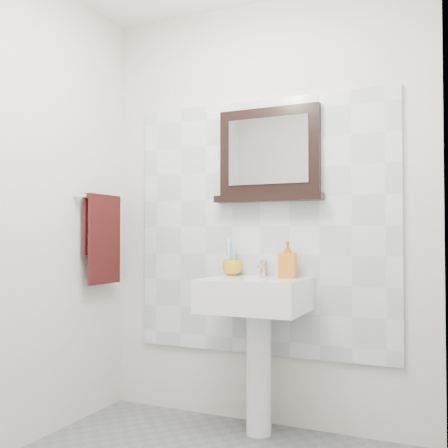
# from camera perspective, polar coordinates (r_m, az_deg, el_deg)

# --- Properties ---
(back_wall) EXTENTS (2.00, 0.01, 2.50)m
(back_wall) POSITION_cam_1_polar(r_m,az_deg,el_deg) (3.11, 4.09, 1.59)
(back_wall) COLOR silver
(back_wall) RESTS_ON ground
(right_wall) EXTENTS (0.01, 2.20, 2.50)m
(right_wall) POSITION_cam_1_polar(r_m,az_deg,el_deg) (1.82, 21.90, 3.92)
(right_wall) COLOR silver
(right_wall) RESTS_ON ground
(splashback) EXTENTS (1.60, 0.02, 1.50)m
(splashback) POSITION_cam_1_polar(r_m,az_deg,el_deg) (3.10, 4.01, -0.25)
(splashback) COLOR silver
(splashback) RESTS_ON back_wall
(pedestal_sink) EXTENTS (0.55, 0.44, 0.96)m
(pedestal_sink) POSITION_cam_1_polar(r_m,az_deg,el_deg) (2.91, 3.46, -9.53)
(pedestal_sink) COLOR white
(pedestal_sink) RESTS_ON ground
(toothbrush_cup) EXTENTS (0.15, 0.15, 0.09)m
(toothbrush_cup) POSITION_cam_1_polar(r_m,az_deg,el_deg) (3.09, 0.89, -4.77)
(toothbrush_cup) COLOR gold
(toothbrush_cup) RESTS_ON pedestal_sink
(toothbrushes) EXTENTS (0.05, 0.04, 0.21)m
(toothbrushes) POSITION_cam_1_polar(r_m,az_deg,el_deg) (3.10, 0.86, -3.34)
(toothbrushes) COLOR white
(toothbrushes) RESTS_ON toothbrush_cup
(soap_dispenser) EXTENTS (0.10, 0.10, 0.20)m
(soap_dispenser) POSITION_cam_1_polar(r_m,az_deg,el_deg) (2.94, 6.94, -3.83)
(soap_dispenser) COLOR #C44A17
(soap_dispenser) RESTS_ON pedestal_sink
(framed_mirror) EXTENTS (0.65, 0.11, 0.55)m
(framed_mirror) POSITION_cam_1_polar(r_m,az_deg,el_deg) (3.08, 4.93, 7.25)
(framed_mirror) COLOR black
(framed_mirror) RESTS_ON back_wall
(towel_bar) EXTENTS (0.07, 0.40, 0.03)m
(towel_bar) POSITION_cam_1_polar(r_m,az_deg,el_deg) (3.33, -13.16, 2.77)
(towel_bar) COLOR silver
(towel_bar) RESTS_ON left_wall
(hand_towel) EXTENTS (0.06, 0.30, 0.55)m
(hand_towel) POSITION_cam_1_polar(r_m,az_deg,el_deg) (3.32, -13.08, -0.84)
(hand_towel) COLOR black
(hand_towel) RESTS_ON towel_bar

